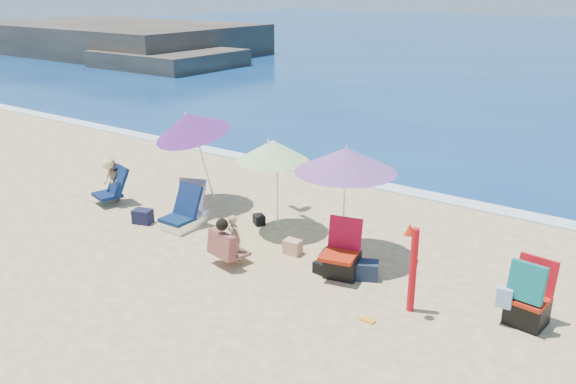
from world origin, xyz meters
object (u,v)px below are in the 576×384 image
Objects in this scene: umbrella_striped at (273,150)px; person_center at (229,241)px; furled_umbrella at (412,263)px; chair_rainbow at (189,211)px; camp_chair_left at (342,259)px; person_left at (112,181)px; umbrella_turquoise at (346,160)px; chair_navy at (181,217)px; camp_chair_right at (527,301)px; umbrella_blue at (190,124)px.

umbrella_striped reaches higher than person_center.
person_center is (0.28, -1.58, -1.14)m from umbrella_striped.
umbrella_striped is at bearing 100.01° from person_center.
furled_umbrella is (3.35, -1.25, -0.79)m from umbrella_striped.
chair_rainbow is at bearing 152.42° from person_center.
camp_chair_left is 5.69m from person_left.
person_left reaches higher than person_center.
chair_rainbow is 2.13m from person_center.
umbrella_turquoise is at bearing -7.77° from umbrella_striped.
camp_chair_right is at bearing 2.82° from chair_navy.
camp_chair_right reaches higher than camp_chair_left.
person_left reaches higher than camp_chair_left.
chair_navy is (-1.48, -0.95, -1.34)m from umbrella_striped.
chair_navy is at bearing -178.52° from camp_chair_left.
furled_umbrella is 5.03m from chair_rainbow.
person_center is (-3.07, -0.33, -0.35)m from furled_umbrella.
camp_chair_left is 0.91× the size of person_left.
person_center is (2.45, -1.70, -1.32)m from umbrella_blue.
camp_chair_right reaches higher than chair_navy.
chair_rainbow is at bearing 172.48° from furled_umbrella.
umbrella_turquoise reaches higher than chair_navy.
camp_chair_left is (4.18, -0.97, -1.45)m from umbrella_blue.
person_center is 4.04m from person_left.
person_center is at bearing -19.83° from chair_navy.
chair_rainbow is (-1.60, -0.60, -1.34)m from umbrella_striped.
camp_chair_left is at bearing 163.53° from furled_umbrella.
camp_chair_left is 2.78m from camp_chair_right.
umbrella_blue is 1.52× the size of furled_umbrella.
person_left reaches higher than chair_navy.
umbrella_striped is 1.84× the size of camp_chair_right.
chair_navy is 0.78× the size of person_left.
umbrella_striped is at bearing 159.50° from furled_umbrella.
person_left is at bearing 175.17° from chair_navy.
camp_chair_right is at bearing -0.35° from chair_rainbow.
furled_umbrella is 1.61m from camp_chair_right.
chair_navy is at bearing -167.06° from umbrella_turquoise.
umbrella_blue reaches higher than camp_chair_left.
umbrella_striped is 0.84× the size of umbrella_blue.
chair_navy is (0.69, -1.06, -1.52)m from umbrella_blue.
chair_rainbow is (-4.96, 0.65, -0.55)m from furled_umbrella.
chair_rainbow is (-3.26, -0.37, -1.50)m from umbrella_turquoise.
camp_chair_right is (6.95, -0.75, -1.38)m from umbrella_blue.
camp_chair_right is at bearing 11.85° from person_center.
umbrella_blue reaches higher than chair_navy.
person_left is (-3.95, 0.82, 0.06)m from person_center.
umbrella_blue is 2.27× the size of chair_rainbow.
umbrella_turquoise is 2.33m from person_center.
person_center is at bearing -27.58° from chair_rainbow.
umbrella_turquoise is 2.44× the size of chair_navy.
person_center is at bearing -157.25° from camp_chair_left.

